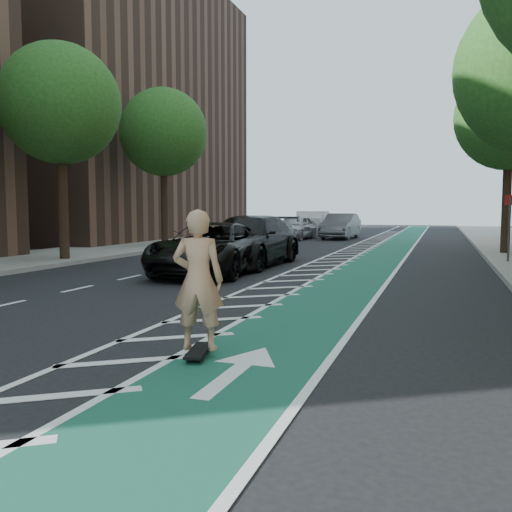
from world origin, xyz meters
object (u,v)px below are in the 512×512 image
at_px(suv_far, 248,241).
at_px(skateboarder, 198,280).
at_px(suv_near, 212,248).
at_px(barrel_a, 177,254).

bearing_deg(suv_far, skateboarder, -72.13).
distance_m(suv_near, suv_far, 2.65).
bearing_deg(suv_far, suv_near, -93.97).
xyz_separation_m(suv_near, barrel_a, (-1.98, 1.54, -0.35)).
bearing_deg(suv_far, barrel_a, -152.53).
height_order(suv_near, barrel_a, suv_near).
relative_size(suv_near, suv_far, 0.93).
distance_m(suv_near, barrel_a, 2.53).
relative_size(skateboarder, suv_near, 0.33).
bearing_deg(barrel_a, skateboarder, -61.47).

